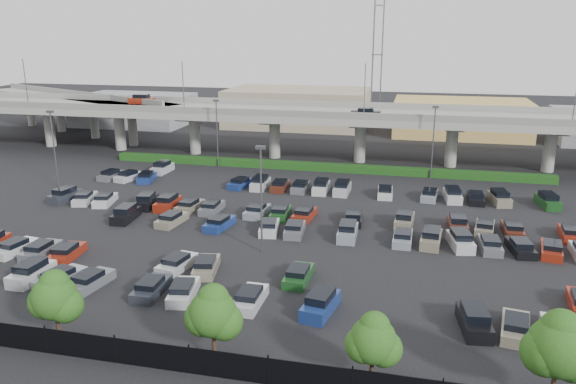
{
  "coord_description": "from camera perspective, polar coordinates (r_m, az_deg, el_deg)",
  "views": [
    {
      "loc": [
        13.73,
        -55.99,
        20.42
      ],
      "look_at": [
        -0.66,
        5.81,
        2.0
      ],
      "focal_mm": 35.0,
      "sensor_mm": 36.0,
      "label": 1
    }
  ],
  "objects": [
    {
      "name": "on_ramp",
      "position": [
        119.69,
        -20.62,
        8.66
      ],
      "size": [
        50.93,
        30.13,
        8.8
      ],
      "color": "gray",
      "rests_on": "ground"
    },
    {
      "name": "light_poles",
      "position": [
        62.31,
        -3.91,
        2.99
      ],
      "size": [
        66.9,
        48.38,
        10.3
      ],
      "color": "#48484D",
      "rests_on": "ground"
    },
    {
      "name": "overpass",
      "position": [
        90.09,
        4.06,
        7.56
      ],
      "size": [
        150.0,
        13.0,
        15.8
      ],
      "color": "gray",
      "rests_on": "ground"
    },
    {
      "name": "comm_tower",
      "position": [
        130.44,
        9.09,
        13.88
      ],
      "size": [
        2.4,
        2.4,
        30.0
      ],
      "color": "#48484D",
      "rests_on": "ground"
    },
    {
      "name": "hedge",
      "position": [
        84.51,
        3.39,
        2.56
      ],
      "size": [
        66.0,
        1.6,
        1.1
      ],
      "primitive_type": "cube",
      "color": "#153F12",
      "rests_on": "ground"
    },
    {
      "name": "parked_cars",
      "position": [
        58.94,
        -1.28,
        -3.46
      ],
      "size": [
        62.79,
        41.57,
        1.67
      ],
      "color": "gray",
      "rests_on": "ground"
    },
    {
      "name": "tree_row",
      "position": [
        36.38,
        -9.71,
        -11.75
      ],
      "size": [
        65.07,
        3.66,
        5.94
      ],
      "color": "#332316",
      "rests_on": "ground"
    },
    {
      "name": "fence",
      "position": [
        36.8,
        -11.56,
        -16.21
      ],
      "size": [
        70.0,
        0.1,
        2.0
      ],
      "color": "black",
      "rests_on": "ground"
    },
    {
      "name": "ground",
      "position": [
        61.16,
        -0.64,
        -3.32
      ],
      "size": [
        280.0,
        280.0,
        0.0
      ],
      "primitive_type": "plane",
      "color": "black"
    },
    {
      "name": "distant_buildings",
      "position": [
        118.98,
        12.44,
        7.76
      ],
      "size": [
        138.0,
        24.0,
        9.0
      ],
      "color": "gray",
      "rests_on": "ground"
    }
  ]
}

